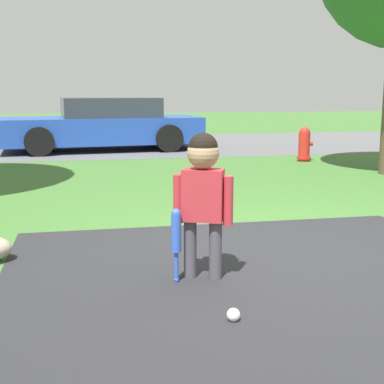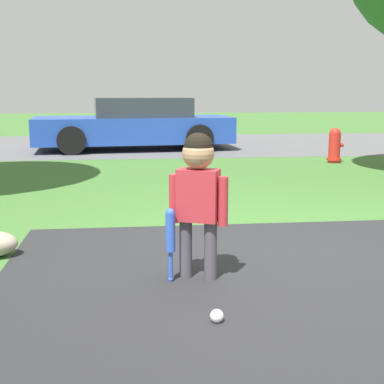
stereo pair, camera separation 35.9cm
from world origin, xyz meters
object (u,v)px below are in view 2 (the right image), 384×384
Objects in this scene: sports_ball at (217,316)px; parked_car at (135,125)px; baseball_bat at (170,235)px; fire_hydrant at (335,145)px; child at (198,185)px.

sports_ball is 9.81m from parked_car.
baseball_bat is 0.82m from sports_ball.
baseball_bat is at bearing -120.16° from fire_hydrant.
parked_car reaches higher than sports_ball.
baseball_bat is 7.19m from fire_hydrant.
baseball_bat reaches higher than sports_ball.
sports_ball is 0.02× the size of parked_car.
parked_car is (-3.79, 2.85, 0.25)m from fire_hydrant.
parked_car is at bearing 92.37° from sports_ball.
fire_hydrant is at bearing 59.84° from baseball_bat.
sports_ball is 7.73m from fire_hydrant.
parked_car is at bearing 143.08° from fire_hydrant.
child is 1.01m from sports_ball.
sports_ball is (0.22, -0.72, -0.31)m from baseball_bat.
fire_hydrant is (3.39, 6.94, 0.29)m from sports_ball.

